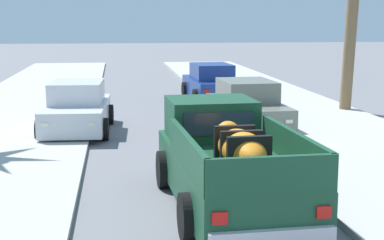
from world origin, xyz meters
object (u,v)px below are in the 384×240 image
car_right_near (211,83)px  car_left_mid (247,107)px  pickup_truck (227,163)px  car_left_near (77,109)px

car_right_near → car_left_mid: (0.02, -6.77, 0.00)m
pickup_truck → car_right_near: bearing=81.9°
pickup_truck → car_right_near: (2.01, 14.07, -0.10)m
car_right_near → car_left_near: bearing=-128.7°
pickup_truck → car_left_near: (-3.17, 7.61, -0.10)m
pickup_truck → car_left_mid: bearing=74.4°
car_right_near → car_left_mid: bearing=-89.8°
car_right_near → car_left_mid: size_ratio=1.00×
car_left_near → car_left_mid: bearing=-3.4°
car_left_near → car_right_near: (5.18, 6.45, 0.00)m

